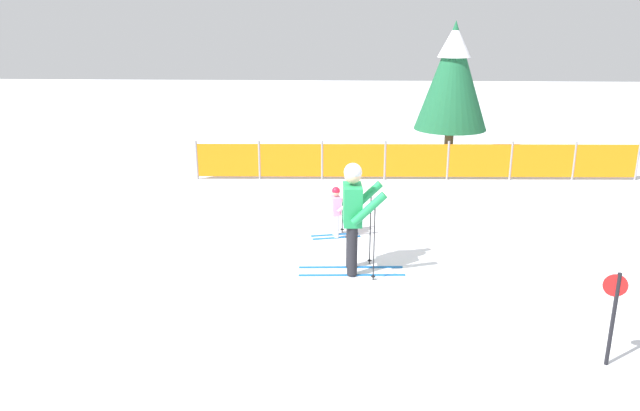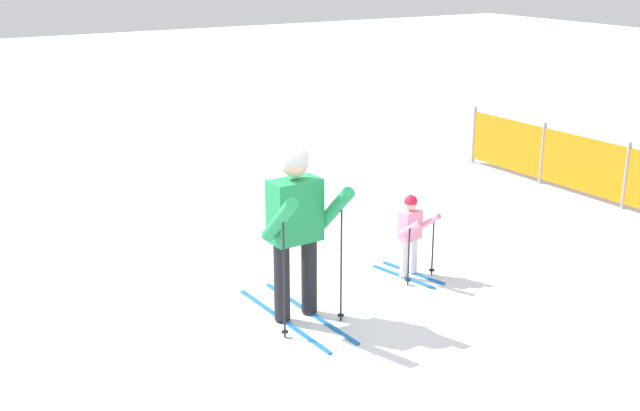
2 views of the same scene
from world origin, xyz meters
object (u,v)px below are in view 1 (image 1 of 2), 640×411
at_px(skier_child, 337,208).
at_px(trail_marker, 614,308).
at_px(conifer_far, 453,74).
at_px(safety_fence, 416,161).
at_px(skier_adult, 354,208).

distance_m(skier_child, trail_marker, 5.53).
bearing_deg(skier_child, conifer_far, 52.55).
height_order(skier_child, safety_fence, safety_fence).
distance_m(skier_child, conifer_far, 7.96).
xyz_separation_m(skier_child, safety_fence, (1.96, 4.32, -0.07)).
height_order(skier_adult, conifer_far, conifer_far).
relative_size(skier_child, safety_fence, 0.09).
bearing_deg(trail_marker, skier_adult, 138.45).
height_order(skier_child, trail_marker, trail_marker).
bearing_deg(conifer_far, safety_fence, -114.42).
relative_size(safety_fence, conifer_far, 2.89).
bearing_deg(skier_child, safety_fence, 52.55).
distance_m(skier_adult, safety_fence, 6.24).
xyz_separation_m(skier_adult, skier_child, (-0.30, 1.67, -0.53)).
height_order(skier_adult, skier_child, skier_adult).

